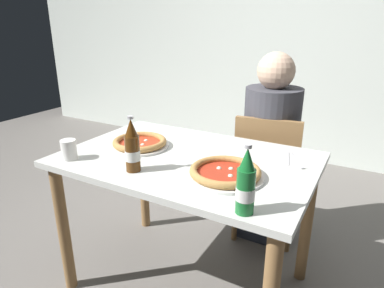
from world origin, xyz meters
The scene contains 11 objects.
ground_plane centered at (0.00, 0.00, 0.00)m, with size 8.00×8.00×0.00m, color slate.
back_wall_tiled centered at (0.00, 2.20, 1.30)m, with size 7.00×0.10×2.60m, color silver.
dining_table_main centered at (0.00, 0.00, 0.64)m, with size 1.20×0.80×0.75m.
chair_behind_table centered at (0.23, 0.61, 0.48)m, with size 0.45×0.45×0.85m.
diner_seated centered at (0.22, 0.66, 0.58)m, with size 0.34×0.34×1.21m.
pizza_margherita_near centered at (0.25, -0.12, 0.77)m, with size 0.33×0.33×0.04m.
pizza_marinara_far centered at (-0.28, 0.00, 0.77)m, with size 0.30×0.30×0.04m.
beer_bottle_left centered at (0.42, -0.34, 0.85)m, with size 0.07×0.07×0.25m.
beer_bottle_center centered at (-0.12, -0.25, 0.85)m, with size 0.07×0.07×0.25m.
napkin_with_cutlery centered at (0.46, 0.20, 0.75)m, with size 0.23×0.23×0.01m.
paper_cup centered at (-0.47, -0.30, 0.80)m, with size 0.07×0.07×0.10m, color white.
Camera 1 is at (0.75, -1.30, 1.36)m, focal length 31.31 mm.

